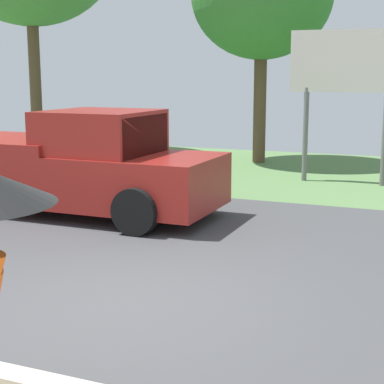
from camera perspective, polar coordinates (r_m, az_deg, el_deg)
ground_plane at (r=9.60m, az=2.30°, el=-4.56°), size 40.00×22.00×0.20m
pickup_truck at (r=11.31m, az=-10.43°, el=2.38°), size 5.20×2.28×1.88m
roadside_billboard at (r=14.62m, az=14.17°, el=10.71°), size 2.60×0.12×3.50m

